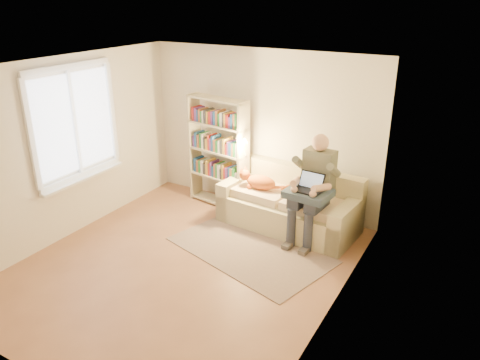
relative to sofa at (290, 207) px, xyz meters
The scene contains 14 objects.
floor 1.93m from the sofa, 113.39° to the right, with size 4.50×4.50×0.00m, color #905E41.
ceiling 2.97m from the sofa, 113.39° to the right, with size 4.00×4.50×0.02m, color white.
wall_left 3.40m from the sofa, 147.65° to the right, with size 0.02×4.50×2.60m, color silver.
wall_right 2.36m from the sofa, 54.47° to the right, with size 0.02×4.50×2.60m, color silver.
wall_back 1.33m from the sofa, 146.16° to the left, with size 4.00×0.02×2.60m, color silver.
wall_front 4.18m from the sofa, 100.70° to the right, with size 4.00×0.02×2.60m, color silver.
window 3.28m from the sofa, 150.24° to the right, with size 0.12×1.52×1.69m.
sofa is the anchor object (origin of this frame).
person 0.73m from the sofa, 24.33° to the right, with size 0.50×0.74×1.56m.
cat 0.63m from the sofa, behind, with size 0.74×0.29×0.27m.
blanket 0.74m from the sofa, 37.87° to the right, with size 0.61×0.50×0.10m, color #2B3C4C.
laptop 0.81m from the sofa, 36.87° to the right, with size 0.39×0.35×0.30m.
bookshelf 1.55m from the sofa, behind, with size 1.22×0.52×1.85m.
rug 1.02m from the sofa, 100.00° to the right, with size 2.21×1.31×0.01m, color gray.
Camera 1 is at (3.28, -4.29, 3.40)m, focal length 35.00 mm.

